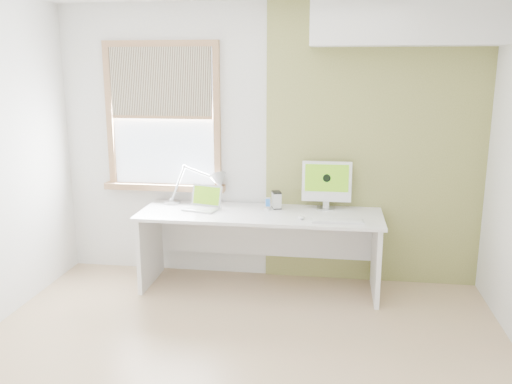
% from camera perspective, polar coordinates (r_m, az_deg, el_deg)
% --- Properties ---
extents(room, '(4.04, 3.54, 2.64)m').
position_cam_1_polar(room, '(3.40, -2.54, 0.95)').
color(room, tan).
rests_on(room, ground).
extents(accent_wall, '(2.00, 0.02, 2.60)m').
position_cam_1_polar(accent_wall, '(5.07, 12.44, 4.69)').
color(accent_wall, olive).
rests_on(accent_wall, room).
extents(soffit, '(1.60, 0.40, 0.42)m').
position_cam_1_polar(soffit, '(4.89, 15.69, 17.16)').
color(soffit, white).
rests_on(soffit, room).
extents(window, '(1.20, 0.14, 1.42)m').
position_cam_1_polar(window, '(5.26, -9.88, 7.78)').
color(window, '#966D49').
rests_on(window, room).
extents(desk, '(2.20, 0.70, 0.73)m').
position_cam_1_polar(desk, '(4.98, 0.50, -4.20)').
color(desk, white).
rests_on(desk, room).
extents(desk_lamp, '(0.69, 0.27, 0.38)m').
position_cam_1_polar(desk_lamp, '(5.16, -4.91, 0.89)').
color(desk_lamp, '#BCBEC1').
rests_on(desk_lamp, desk).
extents(laptop, '(0.36, 0.32, 0.21)m').
position_cam_1_polar(laptop, '(5.01, -5.57, -1.20)').
color(laptop, '#BCBEC1').
rests_on(laptop, desk).
extents(phone_dock, '(0.07, 0.07, 0.12)m').
position_cam_1_polar(phone_dock, '(4.97, 1.26, -1.51)').
color(phone_dock, '#BCBEC1').
rests_on(phone_dock, desk).
extents(external_drive, '(0.11, 0.14, 0.16)m').
position_cam_1_polar(external_drive, '(5.01, 2.18, -0.85)').
color(external_drive, '#BCBEC1').
rests_on(external_drive, desk).
extents(imac, '(0.45, 0.15, 0.44)m').
position_cam_1_polar(imac, '(4.99, 7.51, 1.01)').
color(imac, '#BCBEC1').
rests_on(imac, desk).
extents(keyboard, '(0.45, 0.15, 0.02)m').
position_cam_1_polar(keyboard, '(4.62, 8.63, -3.07)').
color(keyboard, white).
rests_on(keyboard, desk).
extents(mouse, '(0.06, 0.10, 0.03)m').
position_cam_1_polar(mouse, '(4.69, 4.84, -2.70)').
color(mouse, white).
rests_on(mouse, desk).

